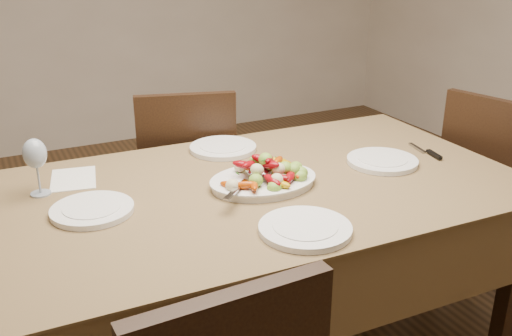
{
  "coord_description": "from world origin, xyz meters",
  "views": [
    {
      "loc": [
        -0.93,
        -1.5,
        1.53
      ],
      "look_at": [
        -0.14,
        0.1,
        0.82
      ],
      "focal_mm": 40.0,
      "sensor_mm": 36.0,
      "label": 1
    }
  ],
  "objects": [
    {
      "name": "dining_table",
      "position": [
        -0.14,
        0.1,
        0.38
      ],
      "size": [
        1.86,
        1.08,
        0.76
      ],
      "primitive_type": "cube",
      "rotation": [
        0.0,
        0.0,
        -0.02
      ],
      "color": "brown",
      "rests_on": "ground"
    },
    {
      "name": "chair_far",
      "position": [
        -0.13,
        0.86,
        0.47
      ],
      "size": [
        0.52,
        0.52,
        0.95
      ],
      "primitive_type": null,
      "rotation": [
        0.0,
        0.0,
        2.88
      ],
      "color": "black",
      "rests_on": "ground"
    },
    {
      "name": "chair_right",
      "position": [
        1.1,
        0.1,
        0.47
      ],
      "size": [
        0.5,
        0.5,
        0.95
      ],
      "primitive_type": null,
      "rotation": [
        0.0,
        0.0,
        1.79
      ],
      "color": "black",
      "rests_on": "ground"
    },
    {
      "name": "serving_platter",
      "position": [
        -0.12,
        0.08,
        0.77
      ],
      "size": [
        0.37,
        0.28,
        0.02
      ],
      "primitive_type": "ellipsoid",
      "rotation": [
        0.0,
        0.0,
        -0.02
      ],
      "color": "white",
      "rests_on": "dining_table"
    },
    {
      "name": "roasted_vegetables",
      "position": [
        -0.12,
        0.08,
        0.83
      ],
      "size": [
        0.3,
        0.21,
        0.09
      ],
      "primitive_type": null,
      "rotation": [
        0.0,
        0.0,
        -0.02
      ],
      "color": "maroon",
      "rests_on": "serving_platter"
    },
    {
      "name": "serving_spoon",
      "position": [
        -0.18,
        0.05,
        0.81
      ],
      "size": [
        0.25,
        0.23,
        0.03
      ],
      "primitive_type": null,
      "rotation": [
        0.0,
        0.0,
        -0.73
      ],
      "color": "#9EA0A8",
      "rests_on": "serving_platter"
    },
    {
      "name": "plate_left",
      "position": [
        -0.68,
        0.13,
        0.77
      ],
      "size": [
        0.25,
        0.25,
        0.02
      ],
      "primitive_type": "cylinder",
      "color": "white",
      "rests_on": "dining_table"
    },
    {
      "name": "plate_right",
      "position": [
        0.38,
        0.07,
        0.77
      ],
      "size": [
        0.26,
        0.26,
        0.02
      ],
      "primitive_type": "cylinder",
      "color": "white",
      "rests_on": "dining_table"
    },
    {
      "name": "plate_far",
      "position": [
        -0.1,
        0.47,
        0.77
      ],
      "size": [
        0.26,
        0.26,
        0.02
      ],
      "primitive_type": "cylinder",
      "color": "white",
      "rests_on": "dining_table"
    },
    {
      "name": "plate_near",
      "position": [
        -0.16,
        -0.26,
        0.77
      ],
      "size": [
        0.27,
        0.27,
        0.02
      ],
      "primitive_type": "cylinder",
      "color": "white",
      "rests_on": "dining_table"
    },
    {
      "name": "wine_glass",
      "position": [
        -0.81,
        0.35,
        0.86
      ],
      "size": [
        0.08,
        0.08,
        0.2
      ],
      "primitive_type": null,
      "color": "#8C99A5",
      "rests_on": "dining_table"
    },
    {
      "name": "menu_card",
      "position": [
        -0.69,
        0.43,
        0.76
      ],
      "size": [
        0.19,
        0.23,
        0.0
      ],
      "primitive_type": "cube",
      "rotation": [
        0.0,
        0.0,
        -0.19
      ],
      "color": "silver",
      "rests_on": "dining_table"
    },
    {
      "name": "table_knife",
      "position": [
        0.6,
        0.09,
        0.76
      ],
      "size": [
        0.05,
        0.2,
        0.01
      ],
      "primitive_type": null,
      "rotation": [
        0.0,
        0.0,
        -0.18
      ],
      "color": "#9EA0A8",
      "rests_on": "dining_table"
    }
  ]
}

